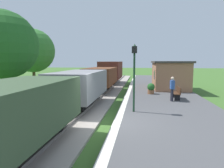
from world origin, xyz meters
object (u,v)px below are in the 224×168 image
object	(u,v)px
potted_planter	(151,88)
lamp_post_near	(134,65)
freight_train	(95,80)
bench_down_platform	(162,80)
station_hut	(170,75)
tree_trackside_far	(33,51)
bench_near_hut	(177,93)
tree_trackside_mid	(3,45)
person_waiting	(172,88)

from	to	relation	value
potted_planter	lamp_post_near	xyz separation A→B (m)	(-1.26, -6.03, 2.08)
freight_train	bench_down_platform	bearing A→B (deg)	53.44
station_hut	tree_trackside_far	size ratio (longest dim) A/B	0.94
station_hut	bench_near_hut	xyz separation A→B (m)	(-0.30, -5.84, -0.93)
potted_planter	tree_trackside_far	xyz separation A→B (m)	(-11.45, 1.29, 3.32)
lamp_post_near	bench_down_platform	bearing A→B (deg)	77.85
potted_planter	tree_trackside_mid	size ratio (longest dim) A/B	0.15
tree_trackside_far	person_waiting	bearing A→B (deg)	-17.93
potted_planter	person_waiting	bearing A→B (deg)	-65.68
station_hut	potted_planter	distance (m)	4.43
potted_planter	tree_trackside_mid	bearing A→B (deg)	-151.22
bench_near_hut	tree_trackside_mid	xyz separation A→B (m)	(-11.33, -3.23, 3.32)
bench_down_platform	lamp_post_near	xyz separation A→B (m)	(-3.02, -14.02, 2.08)
bench_down_platform	person_waiting	size ratio (longest dim) A/B	0.88
tree_trackside_far	bench_near_hut	bearing A→B (deg)	-14.11
freight_train	lamp_post_near	distance (m)	6.44
station_hut	lamp_post_near	world-z (taller)	lamp_post_near
station_hut	tree_trackside_far	distance (m)	13.95
bench_down_platform	tree_trackside_mid	xyz separation A→B (m)	(-11.33, -13.25, 3.32)
person_waiting	tree_trackside_mid	distance (m)	11.48
bench_near_hut	person_waiting	distance (m)	1.04
potted_planter	tree_trackside_mid	distance (m)	11.42
bench_near_hut	tree_trackside_mid	distance (m)	12.24
person_waiting	lamp_post_near	size ratio (longest dim) A/B	0.46
tree_trackside_mid	tree_trackside_far	size ratio (longest dim) A/B	1.01
bench_near_hut	station_hut	bearing A→B (deg)	87.06
freight_train	bench_down_platform	xyz separation A→B (m)	(6.50, 8.76, -0.76)
tree_trackside_mid	station_hut	bearing A→B (deg)	37.95
bench_near_hut	bench_down_platform	size ratio (longest dim) A/B	1.00
freight_train	bench_near_hut	world-z (taller)	freight_train
freight_train	potted_planter	bearing A→B (deg)	9.30
freight_train	person_waiting	distance (m)	6.37
tree_trackside_mid	tree_trackside_far	xyz separation A→B (m)	(-1.88, 6.55, 0.00)
person_waiting	tree_trackside_far	size ratio (longest dim) A/B	0.28
freight_train	tree_trackside_mid	distance (m)	7.07
person_waiting	lamp_post_near	bearing A→B (deg)	45.02
bench_down_platform	tree_trackside_far	bearing A→B (deg)	-153.10
lamp_post_near	tree_trackside_far	distance (m)	12.61
station_hut	potted_planter	xyz separation A→B (m)	(-2.06, -3.81, -0.93)
station_hut	bench_near_hut	bearing A→B (deg)	-92.94
bench_down_platform	potted_planter	xyz separation A→B (m)	(-1.76, -7.99, 0.00)
freight_train	station_hut	distance (m)	8.20
freight_train	potted_planter	xyz separation A→B (m)	(4.74, 0.78, -0.76)
bench_down_platform	lamp_post_near	bearing A→B (deg)	-102.15
potted_planter	tree_trackside_far	size ratio (longest dim) A/B	0.15
station_hut	person_waiting	size ratio (longest dim) A/B	3.39
potted_planter	lamp_post_near	size ratio (longest dim) A/B	0.25
lamp_post_near	tree_trackside_far	size ratio (longest dim) A/B	0.60
person_waiting	bench_down_platform	bearing A→B (deg)	-99.05
lamp_post_near	tree_trackside_mid	distance (m)	8.44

